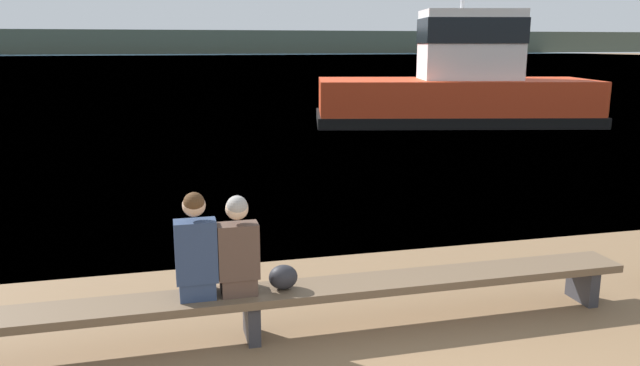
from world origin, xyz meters
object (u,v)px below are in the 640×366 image
(bench_main, at_px, (251,300))
(shopping_bag, at_px, (283,277))
(person_right, at_px, (238,250))
(tugboat_red, at_px, (458,88))
(person_left, at_px, (196,251))

(bench_main, xyz_separation_m, shopping_bag, (0.32, 0.01, 0.20))
(person_right, height_order, tugboat_red, tugboat_red)
(person_left, relative_size, tugboat_red, 0.10)
(person_right, xyz_separation_m, tugboat_red, (9.71, 14.98, 0.33))
(shopping_bag, bearing_deg, bench_main, -177.76)
(tugboat_red, bearing_deg, bench_main, 160.47)
(person_left, bearing_deg, tugboat_red, 56.03)
(person_left, relative_size, shopping_bag, 3.64)
(person_left, height_order, shopping_bag, person_left)
(bench_main, relative_size, shopping_bag, 28.37)
(person_right, distance_m, shopping_bag, 0.54)
(person_right, relative_size, tugboat_red, 0.09)
(person_right, distance_m, tugboat_red, 17.86)
(person_right, bearing_deg, tugboat_red, 57.06)
(bench_main, bearing_deg, person_right, -178.55)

